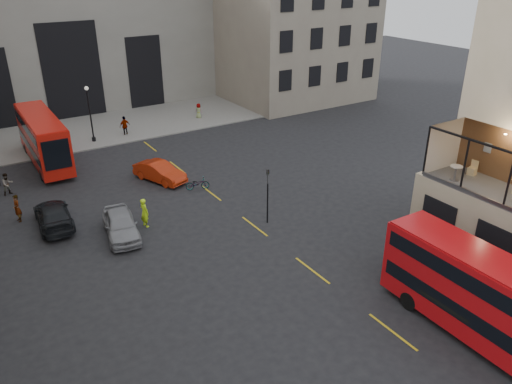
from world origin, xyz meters
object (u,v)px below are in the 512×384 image
traffic_light_near (268,189)px  pedestrian_b (64,152)px  car_a (121,225)px  pedestrian_a (8,184)px  car_c (53,215)px  pedestrian_d (199,111)px  pedestrian_e (17,208)px  cafe_table_far (456,171)px  cyclist (144,213)px  bicycle (197,184)px  bus_near (490,299)px  pedestrian_c (125,126)px  car_b (160,172)px  cafe_chair_d (472,171)px  bus_far (43,137)px  street_lamp_b (91,118)px

traffic_light_near → pedestrian_b: bearing=114.8°
car_a → pedestrian_b: 14.93m
pedestrian_a → pedestrian_b: 6.84m
car_c → pedestrian_d: (18.74, 16.35, 0.09)m
pedestrian_e → car_a: bearing=31.9°
cafe_table_far → pedestrian_d: bearing=90.0°
pedestrian_e → cyclist: bearing=42.2°
car_c → pedestrian_d: size_ratio=3.09×
cyclist → pedestrian_a: bearing=21.4°
car_c → bicycle: 10.38m
bicycle → car_c: bearing=109.8°
bus_near → pedestrian_c: size_ratio=5.40×
car_b → pedestrian_a: (-10.36, 3.70, 0.09)m
car_c → pedestrian_a: (-1.73, 6.69, 0.09)m
pedestrian_d → cafe_table_far: bearing=146.1°
car_a → pedestrian_c: bearing=79.8°
traffic_light_near → cafe_chair_d: (8.29, -8.54, 2.43)m
cyclist → cafe_chair_d: size_ratio=2.33×
pedestrian_b → pedestrian_c: size_ratio=0.85×
bus_far → pedestrian_a: bearing=-127.1°
traffic_light_near → car_a: 9.48m
street_lamp_b → cafe_table_far: bearing=-68.8°
car_b → traffic_light_near: bearing=-93.5°
pedestrian_c → cafe_table_far: size_ratio=2.28×
bicycle → pedestrian_d: (8.36, 16.35, 0.37)m
bus_near → pedestrian_d: bearing=82.7°
bus_far → cafe_chair_d: size_ratio=12.42×
car_a → cafe_chair_d: size_ratio=5.58×
pedestrian_b → cafe_table_far: cafe_table_far is taller
street_lamp_b → cyclist: size_ratio=2.71×
pedestrian_b → pedestrian_e: (-5.22, -9.34, 0.11)m
traffic_light_near → cafe_chair_d: cafe_chair_d is taller
car_c → cafe_table_far: cafe_table_far is taller
traffic_light_near → pedestrian_d: 24.55m
traffic_light_near → bus_near: bus_near is taller
car_c → pedestrian_c: pedestrian_c is taller
cyclist → street_lamp_b: bearing=-18.6°
car_a → bicycle: car_a is taller
car_b → pedestrian_c: 12.21m
bus_far → bicycle: (8.37, -11.64, -1.89)m
bicycle → pedestrian_e: bearing=101.0°
street_lamp_b → cafe_table_far: 32.82m
car_a → street_lamp_b: bearing=88.7°
street_lamp_b → traffic_light_near: bearing=-77.2°
bicycle → pedestrian_e: 12.38m
pedestrian_e → bus_far: bearing=148.0°
cyclist → pedestrian_b: (-1.58, 14.53, -0.16)m
cyclist → cafe_table_far: (13.77, -12.38, 4.18)m
bicycle → pedestrian_e: (-12.22, 1.91, 0.47)m
pedestrian_c → pedestrian_b: bearing=18.0°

